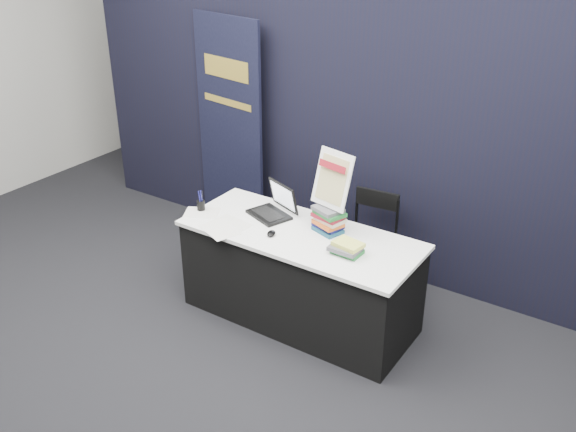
# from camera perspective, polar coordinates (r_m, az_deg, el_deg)

# --- Properties ---
(floor) EXTENTS (8.00, 8.00, 0.00)m
(floor) POSITION_cam_1_polar(r_m,az_deg,el_deg) (4.76, -2.62, -12.13)
(floor) COLOR black
(floor) RESTS_ON ground
(wall_back) EXTENTS (8.00, 0.02, 3.50)m
(wall_back) POSITION_cam_1_polar(r_m,az_deg,el_deg) (7.42, 16.30, 16.11)
(wall_back) COLOR #A8A59E
(wall_back) RESTS_ON floor
(drape_partition) EXTENTS (6.00, 0.08, 2.40)m
(drape_partition) POSITION_cam_1_polar(r_m,az_deg,el_deg) (5.39, 7.23, 7.15)
(drape_partition) COLOR black
(drape_partition) RESTS_ON floor
(display_table) EXTENTS (1.80, 0.75, 0.75)m
(display_table) POSITION_cam_1_polar(r_m,az_deg,el_deg) (4.91, 1.08, -5.35)
(display_table) COLOR black
(display_table) RESTS_ON floor
(laptop) EXTENTS (0.38, 0.36, 0.25)m
(laptop) POSITION_cam_1_polar(r_m,az_deg,el_deg) (4.98, -1.42, 0.79)
(laptop) COLOR black
(laptop) RESTS_ON display_table
(mouse) EXTENTS (0.09, 0.11, 0.03)m
(mouse) POSITION_cam_1_polar(r_m,az_deg,el_deg) (4.69, -1.50, -1.56)
(mouse) COLOR black
(mouse) RESTS_ON display_table
(brochure_left) EXTENTS (0.32, 0.29, 0.00)m
(brochure_left) POSITION_cam_1_polar(r_m,az_deg,el_deg) (5.07, -7.66, 0.31)
(brochure_left) COLOR silver
(brochure_left) RESTS_ON display_table
(brochure_mid) EXTENTS (0.36, 0.31, 0.00)m
(brochure_mid) POSITION_cam_1_polar(r_m,az_deg,el_deg) (4.79, -6.05, -1.21)
(brochure_mid) COLOR silver
(brochure_mid) RESTS_ON display_table
(brochure_right) EXTENTS (0.32, 0.25, 0.00)m
(brochure_right) POSITION_cam_1_polar(r_m,az_deg,el_deg) (4.87, -5.17, -0.72)
(brochure_right) COLOR silver
(brochure_right) RESTS_ON display_table
(pen_cup) EXTENTS (0.08, 0.08, 0.08)m
(pen_cup) POSITION_cam_1_polar(r_m,az_deg,el_deg) (5.09, -7.75, 0.95)
(pen_cup) COLOR black
(pen_cup) RESTS_ON display_table
(book_stack_tall) EXTENTS (0.24, 0.21, 0.20)m
(book_stack_tall) POSITION_cam_1_polar(r_m,az_deg,el_deg) (4.72, 3.67, -0.28)
(book_stack_tall) COLOR navy
(book_stack_tall) RESTS_ON display_table
(book_stack_short) EXTENTS (0.22, 0.17, 0.09)m
(book_stack_short) POSITION_cam_1_polar(r_m,az_deg,el_deg) (4.45, 5.29, -2.85)
(book_stack_short) COLOR #1D6D2E
(book_stack_short) RESTS_ON display_table
(info_sign) EXTENTS (0.33, 0.18, 0.43)m
(info_sign) POSITION_cam_1_polar(r_m,az_deg,el_deg) (4.61, 3.97, 3.21)
(info_sign) COLOR black
(info_sign) RESTS_ON book_stack_tall
(pullup_banner) EXTENTS (0.88, 0.24, 2.06)m
(pullup_banner) POSITION_cam_1_polar(r_m,az_deg,el_deg) (6.09, -5.18, 6.71)
(pullup_banner) COLOR black
(pullup_banner) RESTS_ON floor
(stacking_chair) EXTENTS (0.42, 0.42, 0.85)m
(stacking_chair) POSITION_cam_1_polar(r_m,az_deg,el_deg) (5.26, 7.05, -2.04)
(stacking_chair) COLOR black
(stacking_chair) RESTS_ON floor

